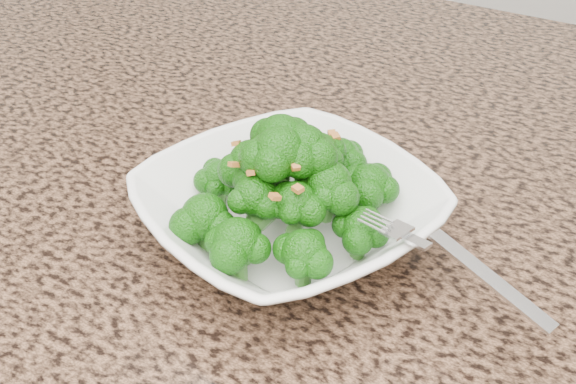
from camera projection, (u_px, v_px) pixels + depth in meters
The scene contains 5 objects.
granite_counter at pixel (271, 177), 0.72m from camera, with size 1.64×1.04×0.03m, color brown.
bowl at pixel (288, 213), 0.59m from camera, with size 0.23×0.23×0.06m, color white.
broccoli_pile at pixel (288, 146), 0.56m from camera, with size 0.20×0.20×0.07m, color #155B0A, non-canonical shape.
garlic_topping at pixel (288, 101), 0.53m from camera, with size 0.12×0.12×0.01m, color #B46C2C, non-canonical shape.
fork at pixel (422, 244), 0.51m from camera, with size 0.17×0.03×0.01m, color silver, non-canonical shape.
Camera 1 is at (0.32, -0.20, 1.28)m, focal length 45.00 mm.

